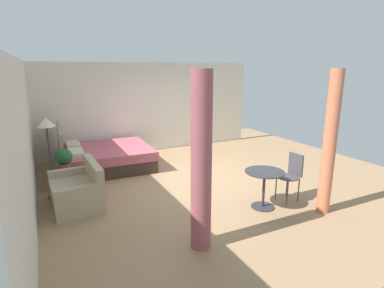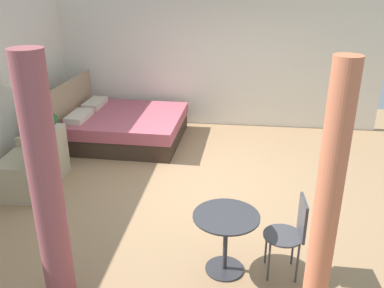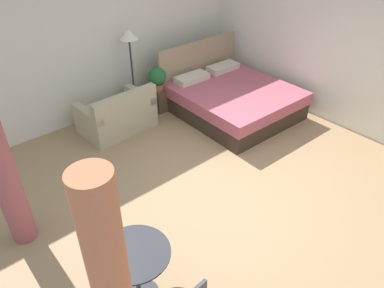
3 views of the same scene
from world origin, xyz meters
name	(u,v)px [view 3 (image 3 of 3)]	position (x,y,z in m)	size (l,w,h in m)	color
ground_plane	(237,192)	(0.00, 0.00, -0.01)	(8.75, 9.77, 0.02)	#9E7A56
wall_back	(107,42)	(0.00, 3.39, 1.35)	(8.75, 0.12, 2.70)	silver
wall_right	(361,56)	(2.88, 0.00, 1.35)	(0.12, 6.77, 2.70)	silver
bed	(231,98)	(1.64, 1.73, 0.30)	(2.00, 2.24, 1.17)	#38281E
couch	(117,116)	(-0.39, 2.61, 0.29)	(1.28, 0.89, 0.83)	tan
nightstand	(161,97)	(0.73, 2.78, 0.23)	(0.44, 0.45, 0.45)	brown
potted_plant	(157,78)	(0.63, 2.74, 0.69)	(0.35, 0.35, 0.43)	#935B3D
vase	(164,81)	(0.85, 2.83, 0.53)	(0.09, 0.09, 0.16)	silver
floor_lamp	(129,43)	(0.25, 3.01, 1.38)	(0.32, 0.32, 1.63)	#2D2D33
balcony_table	(136,266)	(-2.01, -0.47, 0.50)	(0.72, 0.72, 0.71)	#2D2D33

